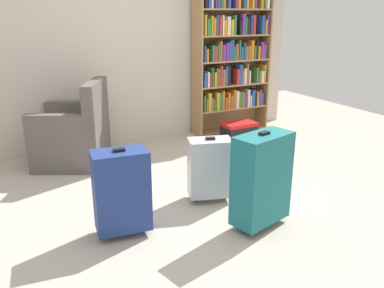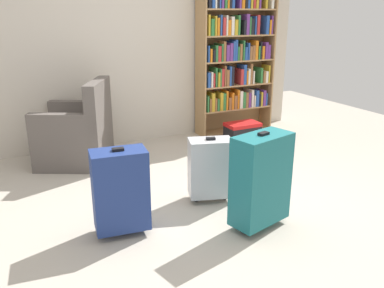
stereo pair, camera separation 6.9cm
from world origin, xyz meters
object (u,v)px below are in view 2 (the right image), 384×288
object	(u,v)px
armchair	(78,134)
suitcase_silver	(211,168)
suitcase_navy_blue	(120,190)
bookshelf	(235,56)
mug	(138,156)
storage_box	(242,131)
suitcase_teal	(261,179)

from	to	relation	value
armchair	suitcase_silver	bearing A→B (deg)	-59.63
suitcase_navy_blue	suitcase_silver	bearing A→B (deg)	13.62
bookshelf	mug	xyz separation A→B (m)	(-1.55, -0.54, -0.97)
storage_box	suitcase_navy_blue	xyz separation A→B (m)	(-2.06, -1.57, 0.23)
bookshelf	suitcase_navy_blue	size ratio (longest dim) A/B	2.85
suitcase_navy_blue	mug	bearing A→B (deg)	67.10
armchair	storage_box	world-z (taller)	armchair
suitcase_navy_blue	storage_box	bearing A→B (deg)	37.33
mug	suitcase_navy_blue	xyz separation A→B (m)	(-0.60, -1.43, 0.30)
armchair	suitcase_navy_blue	xyz separation A→B (m)	(-0.00, -1.66, 0.03)
armchair	suitcase_teal	world-z (taller)	armchair
storage_box	suitcase_silver	bearing A→B (deg)	-131.46
storage_box	suitcase_silver	xyz separation A→B (m)	(-1.20, -1.36, 0.18)
suitcase_navy_blue	suitcase_teal	bearing A→B (deg)	-20.27
armchair	suitcase_teal	distance (m)	2.24
mug	armchair	bearing A→B (deg)	159.33
bookshelf	suitcase_silver	size ratio (longest dim) A/B	3.33
storage_box	suitcase_silver	world-z (taller)	suitcase_silver
storage_box	bookshelf	bearing A→B (deg)	76.80
armchair	mug	world-z (taller)	armchair
suitcase_silver	storage_box	bearing A→B (deg)	48.54
mug	suitcase_silver	world-z (taller)	suitcase_silver
storage_box	suitcase_teal	size ratio (longest dim) A/B	0.58
bookshelf	mug	distance (m)	1.91
bookshelf	suitcase_silver	bearing A→B (deg)	-126.32
armchair	suitcase_navy_blue	world-z (taller)	armchair
mug	storage_box	bearing A→B (deg)	5.43
mug	bookshelf	bearing A→B (deg)	19.29
suitcase_teal	suitcase_silver	bearing A→B (deg)	101.65
bookshelf	suitcase_navy_blue	xyz separation A→B (m)	(-2.15, -1.97, -0.67)
suitcase_silver	suitcase_teal	world-z (taller)	suitcase_teal
mug	suitcase_teal	world-z (taller)	suitcase_teal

